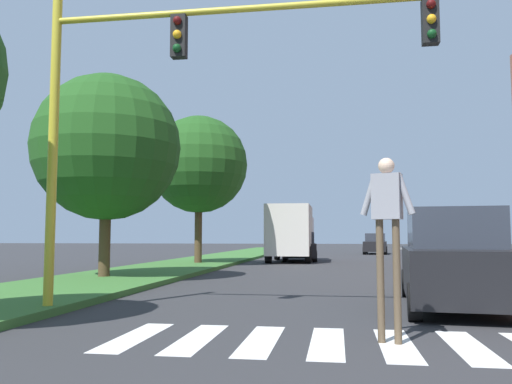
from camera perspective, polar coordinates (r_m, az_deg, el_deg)
name	(u,v)px	position (r m, az deg, el deg)	size (l,w,h in m)	color
ground_plane	(343,262)	(29.68, 9.42, -7.51)	(140.00, 140.00, 0.00)	#2D2D30
crosswalk	(362,343)	(7.36, 11.41, -15.85)	(6.75, 2.20, 0.01)	silver
median_strip	(205,261)	(28.56, -5.57, -7.51)	(4.12, 64.00, 0.15)	#386B2D
tree_mid	(107,148)	(17.75, -15.91, 4.67)	(4.75, 4.75, 6.53)	#4C3823
tree_far	(199,165)	(25.94, -6.23, 2.97)	(4.78, 4.78, 7.18)	#4C3823
sidewalk_right	(504,264)	(28.86, 25.38, -7.04)	(3.00, 64.00, 0.15)	#9E9991
traffic_light_gantry	(175,77)	(9.96, -8.81, 12.22)	(8.23, 0.30, 6.00)	gold
pedestrian_performer	(387,218)	(7.32, 14.10, -2.81)	(0.74, 0.35, 2.49)	brown
suv_crossing	(454,261)	(11.30, 20.74, -7.01)	(2.35, 4.76, 1.97)	black
sedan_midblock	(300,248)	(30.64, 4.81, -6.04)	(2.12, 4.20, 1.65)	black
sedan_distant	(375,244)	(43.56, 12.85, -5.57)	(2.24, 4.64, 1.65)	black
truck_box_delivery	(291,232)	(29.73, 3.84, -4.41)	(2.40, 6.20, 3.10)	silver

